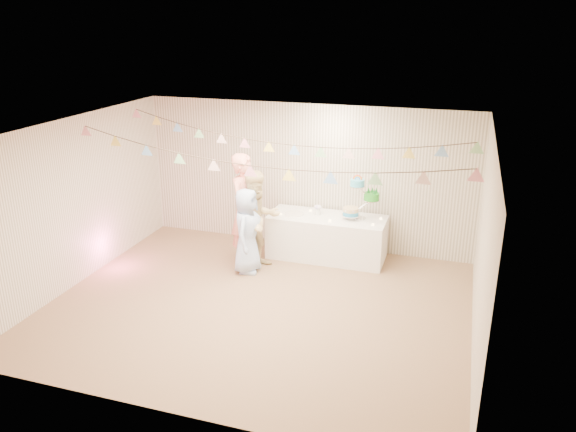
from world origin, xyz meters
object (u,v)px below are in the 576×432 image
(person_child, at_px, (247,231))
(cake_stand, at_px, (360,199))
(table, at_px, (327,237))
(person_adult_a, at_px, (246,209))
(person_adult_b, at_px, (258,220))

(person_child, bearing_deg, cake_stand, -62.11)
(table, bearing_deg, cake_stand, 5.19)
(cake_stand, distance_m, person_adult_a, 1.93)
(table, relative_size, person_child, 1.41)
(table, distance_m, cake_stand, 0.92)
(table, relative_size, person_adult_b, 1.20)
(person_adult_b, relative_size, person_child, 1.18)
(person_adult_b, bearing_deg, person_adult_a, 104.60)
(table, height_order, person_adult_b, person_adult_b)
(table, relative_size, person_adult_a, 1.05)
(person_adult_b, bearing_deg, person_child, -168.81)
(table, height_order, person_child, person_child)
(table, bearing_deg, person_child, -139.68)
(person_child, bearing_deg, person_adult_b, -33.12)
(table, height_order, cake_stand, cake_stand)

